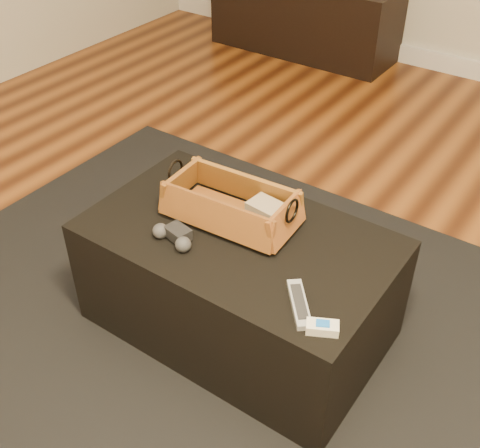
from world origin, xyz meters
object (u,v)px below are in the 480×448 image
Objects in this scene: cream_gadget at (322,327)px; silver_remote at (299,304)px; ottoman at (239,282)px; wicker_basket at (231,206)px; tv_remote at (223,212)px; game_controller at (174,236)px; media_cabinet at (305,16)px.

silver_remote is at bearing 155.15° from cream_gadget.
wicker_basket is (-0.07, 0.05, 0.26)m from ottoman.
game_controller is (-0.05, -0.19, -0.00)m from tv_remote.
tv_remote is at bearing 158.83° from ottoman.
game_controller is at bearing 177.58° from silver_remote.
media_cabinet is 2.82× the size of wicker_basket.
media_cabinet is at bearing 114.56° from wicker_basket.
ottoman is (1.17, -2.46, -0.03)m from media_cabinet.
game_controller is at bearing 173.44° from cream_gadget.
tv_remote is at bearing 73.81° from game_controller.
ottoman is 0.53m from cream_gadget.
cream_gadget is (0.10, -0.05, 0.00)m from silver_remote.
wicker_basket reaches higher than tv_remote.
tv_remote is 0.46m from silver_remote.
tv_remote is 1.48× the size of game_controller.
silver_remote is at bearing -29.60° from wicker_basket.
media_cabinet is at bearing 111.44° from game_controller.
game_controller reaches higher than silver_remote.
silver_remote reaches higher than ottoman.
wicker_basket is 2.90× the size of game_controller.
game_controller is at bearing -110.24° from wicker_basket.
ottoman is 4.27× the size of tv_remote.
wicker_basket is at bearing 30.87° from tv_remote.
wicker_basket is (1.10, -2.41, 0.23)m from media_cabinet.
tv_remote is at bearing 153.65° from silver_remote.
silver_remote is 1.73× the size of cream_gadget.
wicker_basket is at bearing 150.40° from silver_remote.
wicker_basket is 0.45m from silver_remote.
silver_remote is (0.39, -0.22, -0.04)m from wicker_basket.
tv_remote is 2.41× the size of cream_gadget.
silver_remote is at bearing -60.42° from media_cabinet.
cream_gadget reaches higher than silver_remote.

